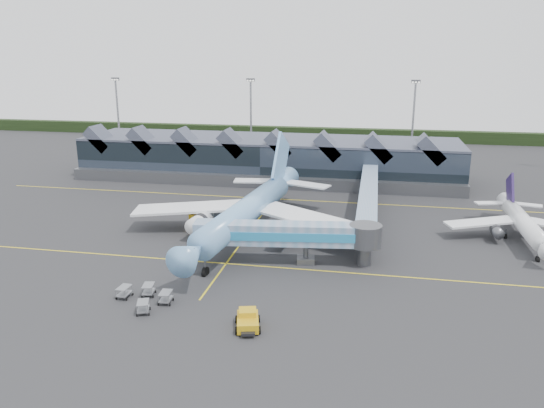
% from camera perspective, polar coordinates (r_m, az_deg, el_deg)
% --- Properties ---
extents(ground, '(260.00, 260.00, 0.00)m').
position_cam_1_polar(ground, '(84.19, -3.47, -4.38)').
color(ground, '#232426').
rests_on(ground, ground).
extents(taxi_stripes, '(120.00, 60.00, 0.01)m').
position_cam_1_polar(taxi_stripes, '(93.36, -1.94, -2.30)').
color(taxi_stripes, yellow).
rests_on(taxi_stripes, ground).
extents(tree_line_far, '(260.00, 4.00, 4.00)m').
position_cam_1_polar(tree_line_far, '(189.43, 4.88, 7.59)').
color(tree_line_far, black).
rests_on(tree_line_far, ground).
extents(terminal, '(90.00, 22.25, 12.52)m').
position_cam_1_polar(terminal, '(128.59, -0.44, 5.01)').
color(terminal, black).
rests_on(terminal, ground).
extents(light_masts, '(132.40, 42.56, 22.45)m').
position_cam_1_polar(light_masts, '(140.20, 11.47, 8.76)').
color(light_masts, gray).
rests_on(light_masts, ground).
extents(main_airliner, '(41.26, 47.78, 15.34)m').
position_cam_1_polar(main_airliner, '(87.18, -2.42, -0.53)').
color(main_airliner, '#6CAEDB').
rests_on(main_airliner, ground).
extents(regional_jet, '(24.63, 26.72, 9.21)m').
position_cam_1_polar(regional_jet, '(94.82, 25.33, -1.73)').
color(regional_jet, white).
rests_on(regional_jet, ground).
extents(jet_bridge, '(26.59, 7.03, 6.12)m').
position_cam_1_polar(jet_bridge, '(75.47, 2.84, -3.38)').
color(jet_bridge, '#6B92B3').
rests_on(jet_bridge, ground).
extents(fuel_truck, '(4.82, 9.74, 3.26)m').
position_cam_1_polar(fuel_truck, '(94.12, -6.65, -1.08)').
color(fuel_truck, black).
rests_on(fuel_truck, ground).
extents(pushback_tug, '(3.51, 4.68, 1.91)m').
position_cam_1_polar(pushback_tug, '(59.64, -2.63, -12.43)').
color(pushback_tug, gold).
rests_on(pushback_tug, ground).
extents(baggage_carts, '(7.06, 6.82, 1.43)m').
position_cam_1_polar(baggage_carts, '(67.00, -13.45, -9.59)').
color(baggage_carts, gray).
rests_on(baggage_carts, ground).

